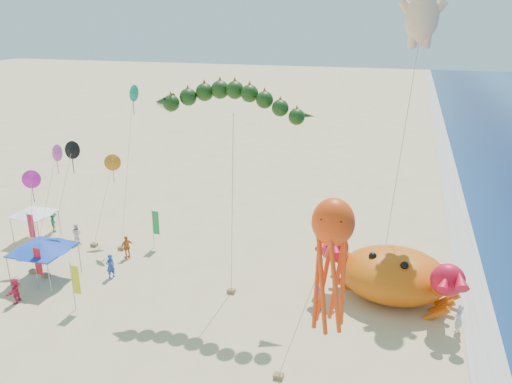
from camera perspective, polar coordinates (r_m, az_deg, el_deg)
ground at (r=32.31m, az=2.42°, el=-12.44°), size 320.00×320.00×0.00m
foam_strip at (r=32.04m, az=24.41°, el=-14.66°), size 320.00×320.00×0.00m
crab_inflatable at (r=32.98m, az=15.45°, el=-8.95°), size 9.15×7.55×4.01m
dragon_kite at (r=30.17m, az=-2.89°, el=9.85°), size 9.54×2.60×13.10m
cherub_kite at (r=35.49m, az=18.52°, el=19.30°), size 2.29×5.21×19.81m
octopus_kite at (r=21.64m, az=8.58°, el=-7.16°), size 3.52×1.64×10.00m
canopy_blue at (r=36.63m, az=-23.21°, el=-5.77°), size 3.78×3.78×2.71m
canopy_white at (r=43.37m, az=-24.04°, el=-2.05°), size 3.02×3.02×2.71m
feather_flags at (r=36.94m, az=-19.81°, el=-5.85°), size 9.25×9.42×3.20m
beachgoers at (r=37.14m, az=-15.66°, el=-7.22°), size 32.22×11.44×1.78m
small_kites at (r=39.55m, az=-19.34°, el=3.63°), size 6.34×10.48×12.15m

